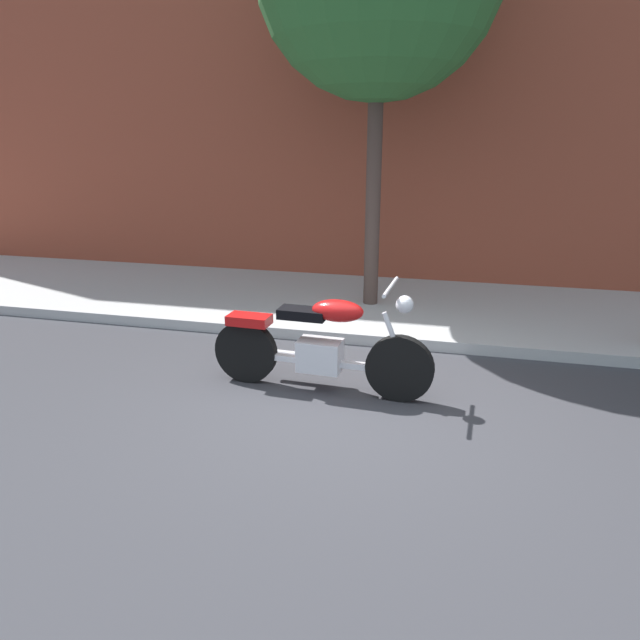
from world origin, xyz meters
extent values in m
plane|color=#38383D|center=(0.00, 0.00, 0.00)|extent=(60.00, 60.00, 0.00)
cube|color=#B1B1B1|center=(0.00, 3.25, 0.07)|extent=(22.15, 3.06, 0.14)
cylinder|color=black|center=(0.47, 0.28, 0.34)|extent=(0.68, 0.14, 0.67)
cylinder|color=black|center=(-1.15, 0.36, 0.34)|extent=(0.68, 0.14, 0.67)
cube|color=silver|center=(-0.34, 0.32, 0.39)|extent=(0.45, 0.30, 0.32)
cube|color=silver|center=(-0.34, 0.32, 0.32)|extent=(1.47, 0.15, 0.06)
ellipsoid|color=red|center=(-0.16, 0.31, 0.87)|extent=(0.53, 0.28, 0.22)
cube|color=black|center=(-0.52, 0.33, 0.81)|extent=(0.49, 0.26, 0.10)
cube|color=red|center=(-1.10, 0.36, 0.69)|extent=(0.45, 0.26, 0.10)
cylinder|color=silver|center=(0.41, 0.28, 0.62)|extent=(0.27, 0.06, 0.58)
cylinder|color=silver|center=(0.35, 0.29, 1.15)|extent=(0.07, 0.70, 0.04)
sphere|color=silver|center=(0.49, 0.28, 0.99)|extent=(0.17, 0.17, 0.17)
cylinder|color=silver|center=(-0.58, 0.49, 0.29)|extent=(0.80, 0.13, 0.09)
cylinder|color=#4B3932|center=(-0.27, 3.15, 1.80)|extent=(0.21, 0.21, 3.59)
camera|label=1|loc=(0.99, -5.06, 2.56)|focal=32.94mm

